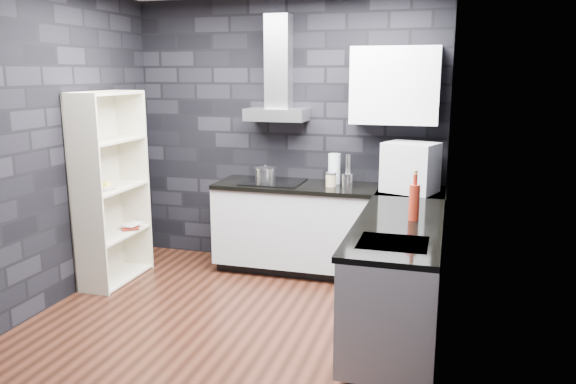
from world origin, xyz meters
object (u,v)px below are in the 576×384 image
at_px(utensil_crock, 348,181).
at_px(fruit_bowl, 104,187).
at_px(pot, 265,175).
at_px(appliance_garage, 411,167).
at_px(glass_vase, 334,169).
at_px(storage_jar, 331,180).
at_px(bookshelf, 111,189).
at_px(red_bottle, 414,203).

height_order(utensil_crock, fruit_bowl, utensil_crock).
xyz_separation_m(pot, appliance_garage, (1.41, -0.05, 0.15)).
relative_size(glass_vase, fruit_bowl, 1.31).
distance_m(pot, fruit_bowl, 1.52).
bearing_deg(appliance_garage, storage_jar, -163.84).
relative_size(glass_vase, bookshelf, 0.16).
xyz_separation_m(glass_vase, red_bottle, (0.85, -1.21, -0.01)).
bearing_deg(storage_jar, utensil_crock, -10.07).
bearing_deg(bookshelf, glass_vase, 27.61).
xyz_separation_m(pot, red_bottle, (1.51, -1.07, 0.06)).
bearing_deg(red_bottle, bookshelf, 172.19).
relative_size(appliance_garage, bookshelf, 0.25).
bearing_deg(glass_vase, bookshelf, -157.11).
relative_size(glass_vase, storage_jar, 2.46).
height_order(storage_jar, utensil_crock, utensil_crock).
bearing_deg(pot, fruit_bowl, -148.34).
bearing_deg(appliance_garage, glass_vase, -175.33).
xyz_separation_m(pot, fruit_bowl, (-1.29, -0.80, -0.04)).
bearing_deg(fruit_bowl, storage_jar, 21.75).
distance_m(storage_jar, fruit_bowl, 2.11).
xyz_separation_m(storage_jar, appliance_garage, (0.74, -0.04, 0.17)).
bearing_deg(glass_vase, pot, -168.33).
height_order(storage_jar, appliance_garage, appliance_garage).
xyz_separation_m(utensil_crock, appliance_garage, (0.58, -0.01, 0.16)).
bearing_deg(storage_jar, pot, 178.70).
relative_size(appliance_garage, red_bottle, 1.69).
distance_m(glass_vase, bookshelf, 2.13).
bearing_deg(fruit_bowl, red_bottle, -5.65).
height_order(pot, utensil_crock, utensil_crock).
bearing_deg(pot, utensil_crock, -3.07).
height_order(glass_vase, utensil_crock, glass_vase).
relative_size(glass_vase, red_bottle, 1.11).
bearing_deg(utensil_crock, red_bottle, -56.61).
bearing_deg(utensil_crock, storage_jar, 169.93).
bearing_deg(red_bottle, fruit_bowl, 174.35).
relative_size(glass_vase, utensil_crock, 2.18).
distance_m(red_bottle, fruit_bowl, 2.82).
relative_size(pot, appliance_garage, 0.45).
relative_size(storage_jar, fruit_bowl, 0.53).
distance_m(pot, storage_jar, 0.67).
xyz_separation_m(pot, utensil_crock, (0.83, -0.04, -0.01)).
bearing_deg(bookshelf, red_bottle, -3.09).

